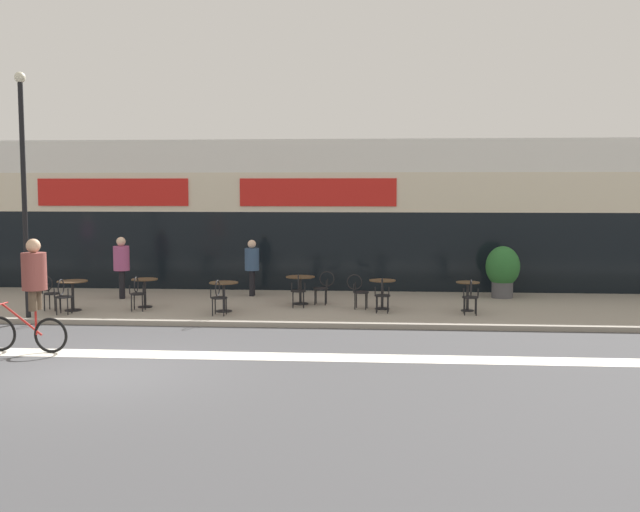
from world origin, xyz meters
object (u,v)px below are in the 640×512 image
(cafe_chair_0_near, at_px, (63,294))
(cafe_chair_4_side, at_px, (358,289))
(cafe_chair_2_near, at_px, (219,295))
(cafe_chair_3_near, at_px, (298,288))
(cafe_chair_5_near, at_px, (471,294))
(pedestrian_near_end, at_px, (121,262))
(cafe_chair_4_near, at_px, (382,293))
(bistro_table_0, at_px, (73,289))
(bistro_table_2, at_px, (224,291))
(bistro_table_1, at_px, (145,287))
(lamp_post, at_px, (24,179))
(planter_pot, at_px, (503,270))
(bistro_table_5, at_px, (468,291))
(cyclist_0, at_px, (32,285))
(cafe_chair_3_side, at_px, (323,285))
(cafe_chair_1_near, at_px, (137,291))
(cafe_chair_0_side, at_px, (49,290))
(bistro_table_3, at_px, (300,284))
(pedestrian_far_end, at_px, (252,263))
(bistro_table_4, at_px, (382,288))

(cafe_chair_0_near, xyz_separation_m, cafe_chair_4_side, (7.27, 1.49, 0.00))
(cafe_chair_4_side, bearing_deg, cafe_chair_0_near, -162.31)
(cafe_chair_2_near, distance_m, cafe_chair_3_near, 2.28)
(cafe_chair_5_near, relative_size, pedestrian_near_end, 0.51)
(cafe_chair_3_near, bearing_deg, cafe_chair_4_near, -113.68)
(bistro_table_0, bearing_deg, bistro_table_2, 2.24)
(bistro_table_1, xyz_separation_m, cafe_chair_3_near, (4.04, 0.22, -0.02))
(cafe_chair_4_side, bearing_deg, lamp_post, -160.47)
(lamp_post, bearing_deg, planter_pot, 19.18)
(bistro_table_5, height_order, cafe_chair_3_near, cafe_chair_3_near)
(bistro_table_1, height_order, cafe_chair_4_side, cafe_chair_4_side)
(cafe_chair_2_near, xyz_separation_m, cyclist_0, (-2.91, -3.78, 0.70))
(cafe_chair_4_near, distance_m, planter_pot, 4.53)
(cafe_chair_3_side, relative_size, cafe_chair_4_side, 1.00)
(cafe_chair_4_near, bearing_deg, bistro_table_0, 95.66)
(bistro_table_5, xyz_separation_m, cafe_chair_1_near, (-8.40, -0.68, -0.01))
(bistro_table_1, xyz_separation_m, cafe_chair_2_near, (2.21, -1.14, -0.02))
(bistro_table_0, relative_size, cafe_chair_4_side, 0.85)
(bistro_table_5, distance_m, cafe_chair_5_near, 0.63)
(cafe_chair_1_near, distance_m, lamp_post, 3.84)
(bistro_table_5, xyz_separation_m, planter_pot, (1.27, 2.43, 0.28))
(cafe_chair_5_near, bearing_deg, cafe_chair_2_near, 97.84)
(bistro_table_2, relative_size, cafe_chair_2_near, 0.84)
(cafe_chair_4_side, bearing_deg, cafe_chair_0_side, -167.66)
(bistro_table_0, distance_m, cafe_chair_3_side, 6.51)
(cafe_chair_3_near, relative_size, cafe_chair_4_side, 1.00)
(bistro_table_3, bearing_deg, cafe_chair_3_near, -89.17)
(bistro_table_5, relative_size, pedestrian_far_end, 0.46)
(bistro_table_3, bearing_deg, bistro_table_2, -143.10)
(cafe_chair_4_side, bearing_deg, cafe_chair_5_near, -9.20)
(cafe_chair_3_side, xyz_separation_m, pedestrian_far_end, (-2.19, 1.47, 0.45))
(cafe_chair_4_side, height_order, cafe_chair_5_near, same)
(bistro_table_2, distance_m, bistro_table_3, 2.27)
(cafe_chair_5_near, height_order, planter_pot, planter_pot)
(cafe_chair_3_near, distance_m, cyclist_0, 7.03)
(cafe_chair_0_side, xyz_separation_m, lamp_post, (-0.06, -1.04, 2.83))
(cafe_chair_1_near, xyz_separation_m, cafe_chair_2_near, (2.21, -0.51, 0.00))
(pedestrian_far_end, bearing_deg, bistro_table_3, 136.39)
(bistro_table_1, xyz_separation_m, bistro_table_5, (8.40, 0.05, -0.01))
(bistro_table_3, distance_m, bistro_table_4, 2.30)
(cafe_chair_1_near, bearing_deg, bistro_table_2, -91.10)
(pedestrian_near_end, bearing_deg, cafe_chair_4_side, -27.50)
(cafe_chair_0_side, distance_m, cyclist_0, 4.61)
(bistro_table_5, bearing_deg, cafe_chair_0_side, -176.16)
(bistro_table_0, bearing_deg, lamp_post, -123.66)
(cafe_chair_0_side, xyz_separation_m, cafe_chair_3_near, (6.34, 0.89, 0.00))
(pedestrian_near_end, bearing_deg, bistro_table_3, -23.82)
(bistro_table_0, distance_m, pedestrian_far_end, 5.12)
(bistro_table_4, bearing_deg, cafe_chair_1_near, -172.57)
(bistro_table_1, distance_m, cafe_chair_1_near, 0.63)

